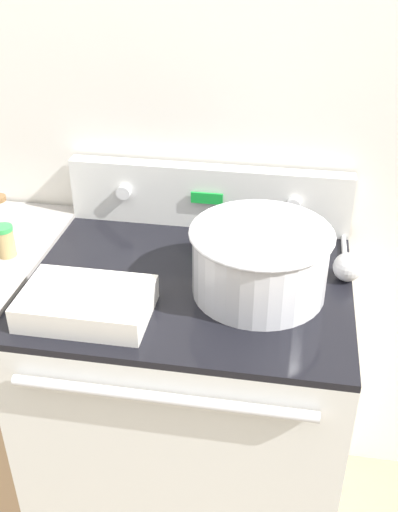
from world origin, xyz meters
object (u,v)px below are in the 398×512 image
Objects in this scene: mixing_bowl at (260,258)px; spice_jar_green_cap at (5,241)px; spice_jar_brown_cap at (0,216)px; casserole_dish at (86,302)px; ladle at (347,265)px.

spice_jar_green_cap is (-0.66, 0.04, -0.04)m from mixing_bowl.
spice_jar_green_cap is at bearing -59.94° from spice_jar_brown_cap.
spice_jar_green_cap is (-0.29, 0.20, 0.02)m from casserole_dish.
mixing_bowl is 0.41m from casserole_dish.
mixing_bowl reaches higher than spice_jar_green_cap.
spice_jar_green_cap is 0.12m from spice_jar_brown_cap.
casserole_dish is 2.50× the size of spice_jar_brown_cap.
spice_jar_green_cap reaches higher than ladle.
mixing_bowl is 2.90× the size of spice_jar_brown_cap.
ladle is 0.88m from spice_jar_green_cap.
mixing_bowl is at bearing -3.27° from spice_jar_green_cap.
mixing_bowl is at bearing -153.30° from ladle.
mixing_bowl reaches higher than ladle.
mixing_bowl reaches higher than casserole_dish.
casserole_dish is at bearing -155.67° from ladle.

